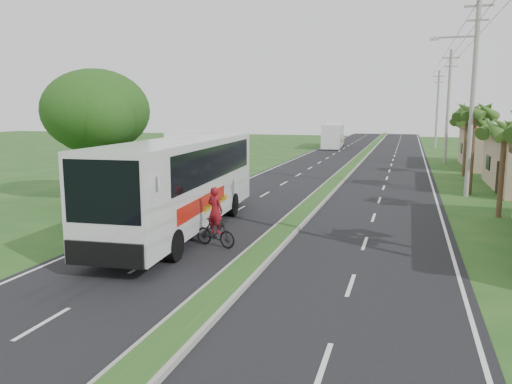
# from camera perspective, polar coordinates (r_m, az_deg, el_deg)

# --- Properties ---
(ground) EXTENTS (180.00, 180.00, 0.00)m
(ground) POSITION_cam_1_polar(r_m,az_deg,el_deg) (16.30, -1.73, -9.43)
(ground) COLOR #204C1C
(ground) RESTS_ON ground
(road_asphalt) EXTENTS (14.00, 160.00, 0.02)m
(road_asphalt) POSITION_cam_1_polar(r_m,az_deg,el_deg) (35.36, 8.71, 0.73)
(road_asphalt) COLOR black
(road_asphalt) RESTS_ON ground
(median_strip) EXTENTS (1.20, 160.00, 0.18)m
(median_strip) POSITION_cam_1_polar(r_m,az_deg,el_deg) (35.34, 8.71, 0.88)
(median_strip) COLOR gray
(median_strip) RESTS_ON ground
(lane_edge_left) EXTENTS (0.12, 160.00, 0.01)m
(lane_edge_left) POSITION_cam_1_polar(r_m,az_deg,el_deg) (36.90, -1.64, 1.18)
(lane_edge_left) COLOR silver
(lane_edge_left) RESTS_ON ground
(lane_edge_right) EXTENTS (0.12, 160.00, 0.01)m
(lane_edge_right) POSITION_cam_1_polar(r_m,az_deg,el_deg) (35.05, 19.61, 0.20)
(lane_edge_right) COLOR silver
(lane_edge_right) RESTS_ON ground
(shop_far) EXTENTS (8.60, 11.60, 3.82)m
(shop_far) POSITION_cam_1_polar(r_m,az_deg,el_deg) (51.52, 27.13, 4.64)
(shop_far) COLOR tan
(shop_far) RESTS_ON ground
(palm_verge_b) EXTENTS (2.40, 2.40, 5.05)m
(palm_verge_b) POSITION_cam_1_polar(r_m,az_deg,el_deg) (26.99, 26.60, 6.49)
(palm_verge_b) COLOR #473321
(palm_verge_b) RESTS_ON ground
(palm_verge_c) EXTENTS (2.40, 2.40, 5.85)m
(palm_verge_c) POSITION_cam_1_polar(r_m,az_deg,el_deg) (33.83, 23.75, 8.37)
(palm_verge_c) COLOR #473321
(palm_verge_c) RESTS_ON ground
(palm_verge_d) EXTENTS (2.40, 2.40, 5.25)m
(palm_verge_d) POSITION_cam_1_polar(r_m,az_deg,el_deg) (42.84, 22.99, 7.69)
(palm_verge_d) COLOR #473321
(palm_verge_d) RESTS_ON ground
(shade_tree) EXTENTS (6.30, 6.00, 7.54)m
(shade_tree) POSITION_cam_1_polar(r_m,az_deg,el_deg) (29.97, -17.97, 8.49)
(shade_tree) COLOR #473321
(shade_tree) RESTS_ON ground
(utility_pole_b) EXTENTS (3.20, 0.28, 12.00)m
(utility_pole_b) POSITION_cam_1_polar(r_m,az_deg,el_deg) (32.81, 23.50, 10.36)
(utility_pole_b) COLOR gray
(utility_pole_b) RESTS_ON ground
(utility_pole_c) EXTENTS (1.60, 0.28, 11.00)m
(utility_pole_c) POSITION_cam_1_polar(r_m,az_deg,el_deg) (52.73, 21.10, 9.21)
(utility_pole_c) COLOR gray
(utility_pole_c) RESTS_ON ground
(utility_pole_d) EXTENTS (1.60, 0.28, 10.50)m
(utility_pole_d) POSITION_cam_1_polar(r_m,az_deg,el_deg) (72.70, 20.01, 8.94)
(utility_pole_d) COLOR gray
(utility_pole_d) RESTS_ON ground
(coach_bus_main) EXTENTS (3.80, 13.52, 4.31)m
(coach_bus_main) POSITION_cam_1_polar(r_m,az_deg,el_deg) (21.74, -8.38, 1.66)
(coach_bus_main) COLOR silver
(coach_bus_main) RESTS_ON ground
(coach_bus_far) EXTENTS (3.26, 11.42, 3.28)m
(coach_bus_far) POSITION_cam_1_polar(r_m,az_deg,el_deg) (71.58, 8.84, 6.54)
(coach_bus_far) COLOR white
(coach_bus_far) RESTS_ON ground
(motorcyclist) EXTENTS (1.89, 0.98, 2.36)m
(motorcyclist) POSITION_cam_1_polar(r_m,az_deg,el_deg) (19.30, -4.67, -3.84)
(motorcyclist) COLOR black
(motorcyclist) RESTS_ON ground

